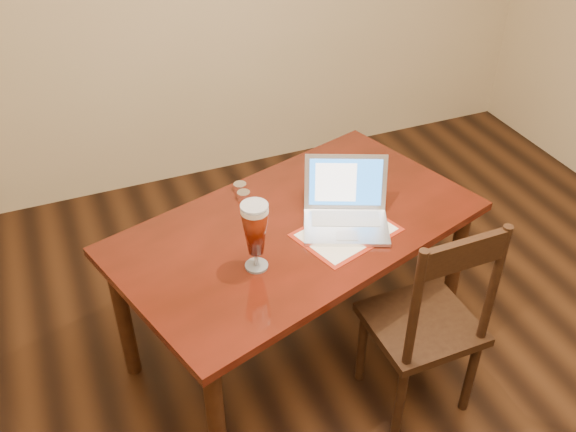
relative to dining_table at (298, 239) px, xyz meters
name	(u,v)px	position (x,y,z in m)	size (l,w,h in m)	color
room_shell	(482,61)	(0.19, -0.76, 1.09)	(4.51, 5.01, 2.71)	tan
dining_table	(298,239)	(0.00, 0.00, 0.00)	(1.78, 1.33, 1.05)	#53140B
dining_chair	(427,323)	(0.37, -0.51, -0.18)	(0.44, 0.42, 1.03)	black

